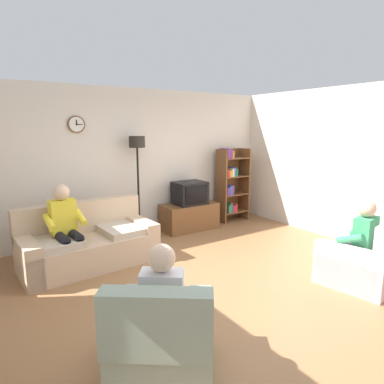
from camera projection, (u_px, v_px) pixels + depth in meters
The scene contains 13 objects.
ground_plane at pixel (224, 283), 4.42m from camera, with size 12.00×12.00×0.00m, color #8C603D.
back_wall_assembly at pixel (137, 162), 6.34m from camera, with size 6.20×0.17×2.70m.
right_wall at pixel (358, 167), 5.69m from camera, with size 0.12×5.80×2.70m, color silver.
couch at pixel (89, 244), 4.96m from camera, with size 1.96×1.02×0.90m.
tv_stand at pixel (189, 216), 6.70m from camera, with size 1.10×0.56×0.52m.
tv at pixel (190, 193), 6.59m from camera, with size 0.60×0.49×0.44m.
bookshelf at pixel (230, 185), 7.25m from camera, with size 0.68×0.36×1.57m.
floor_lamp at pixel (137, 159), 6.01m from camera, with size 0.28×0.28×1.85m.
armchair_near_window at pixel (163, 341), 2.75m from camera, with size 1.16×1.18×0.90m.
armchair_near_bookshelf at pixel (362, 263), 4.33m from camera, with size 0.94×1.00×0.90m.
person_on_couch at pixel (66, 224), 4.62m from camera, with size 0.53×0.56×1.24m.
person_in_left_armchair at pixel (164, 300), 2.78m from camera, with size 0.62×0.64×1.12m.
person_in_right_armchair at pixel (357, 238), 4.34m from camera, with size 0.56×0.58×1.12m.
Camera 1 is at (-2.59, -3.21, 2.01)m, focal length 31.56 mm.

